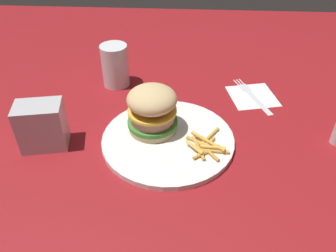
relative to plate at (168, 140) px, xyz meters
name	(u,v)px	position (x,y,z in m)	size (l,w,h in m)	color
ground_plane	(176,136)	(-0.02, 0.01, -0.01)	(1.60, 1.60, 0.00)	maroon
plate	(168,140)	(0.00, 0.00, 0.00)	(0.27, 0.27, 0.01)	white
sandwich	(152,109)	(-0.03, -0.03, 0.06)	(0.11, 0.11, 0.10)	tan
fries_pile	(206,146)	(0.03, 0.08, 0.01)	(0.10, 0.09, 0.01)	gold
napkin	(252,96)	(-0.19, 0.20, -0.01)	(0.11, 0.11, 0.00)	white
fork	(252,95)	(-0.19, 0.20, 0.00)	(0.17, 0.08, 0.00)	silver
drink_glass	(115,67)	(-0.23, -0.15, 0.04)	(0.07, 0.07, 0.11)	silver
napkin_dispenser	(42,126)	(0.02, -0.25, 0.04)	(0.09, 0.06, 0.10)	#B7BABF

